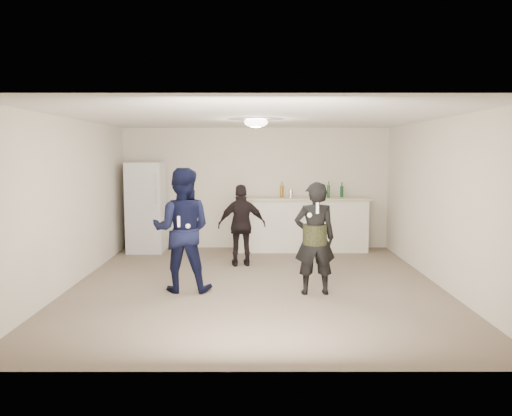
{
  "coord_description": "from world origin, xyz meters",
  "views": [
    {
      "loc": [
        -0.01,
        -7.36,
        1.99
      ],
      "look_at": [
        0.0,
        0.2,
        1.15
      ],
      "focal_mm": 35.0,
      "sensor_mm": 36.0,
      "label": 1
    }
  ],
  "objects_px": {
    "shaker": "(291,194)",
    "woman": "(315,238)",
    "counter": "(302,225)",
    "fridge": "(146,207)",
    "man": "(182,230)",
    "spectator": "(242,225)"
  },
  "relations": [
    {
      "from": "shaker",
      "to": "man",
      "type": "height_order",
      "value": "man"
    },
    {
      "from": "fridge",
      "to": "shaker",
      "type": "height_order",
      "value": "fridge"
    },
    {
      "from": "woman",
      "to": "spectator",
      "type": "height_order",
      "value": "woman"
    },
    {
      "from": "shaker",
      "to": "woman",
      "type": "bearing_deg",
      "value": -87.56
    },
    {
      "from": "fridge",
      "to": "woman",
      "type": "height_order",
      "value": "fridge"
    },
    {
      "from": "counter",
      "to": "man",
      "type": "height_order",
      "value": "man"
    },
    {
      "from": "woman",
      "to": "spectator",
      "type": "xyz_separation_m",
      "value": [
        -1.07,
        1.77,
        -0.07
      ]
    },
    {
      "from": "counter",
      "to": "woman",
      "type": "relative_size",
      "value": 1.64
    },
    {
      "from": "counter",
      "to": "man",
      "type": "bearing_deg",
      "value": -124.02
    },
    {
      "from": "spectator",
      "to": "man",
      "type": "bearing_deg",
      "value": 57.11
    },
    {
      "from": "fridge",
      "to": "shaker",
      "type": "bearing_deg",
      "value": -1.01
    },
    {
      "from": "fridge",
      "to": "man",
      "type": "bearing_deg",
      "value": -68.44
    },
    {
      "from": "counter",
      "to": "fridge",
      "type": "xyz_separation_m",
      "value": [
        -3.14,
        -0.07,
        0.38
      ]
    },
    {
      "from": "shaker",
      "to": "woman",
      "type": "distance_m",
      "value": 3.04
    },
    {
      "from": "fridge",
      "to": "woman",
      "type": "distance_m",
      "value": 4.31
    },
    {
      "from": "shaker",
      "to": "man",
      "type": "distance_m",
      "value": 3.35
    },
    {
      "from": "fridge",
      "to": "man",
      "type": "xyz_separation_m",
      "value": [
        1.14,
        -2.89,
        -0.01
      ]
    },
    {
      "from": "spectator",
      "to": "counter",
      "type": "bearing_deg",
      "value": -136.94
    },
    {
      "from": "fridge",
      "to": "spectator",
      "type": "distance_m",
      "value": 2.35
    },
    {
      "from": "shaker",
      "to": "counter",
      "type": "bearing_deg",
      "value": 26.79
    },
    {
      "from": "shaker",
      "to": "woman",
      "type": "relative_size",
      "value": 0.11
    },
    {
      "from": "counter",
      "to": "woman",
      "type": "xyz_separation_m",
      "value": [
        -0.11,
        -3.13,
        0.27
      ]
    }
  ]
}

